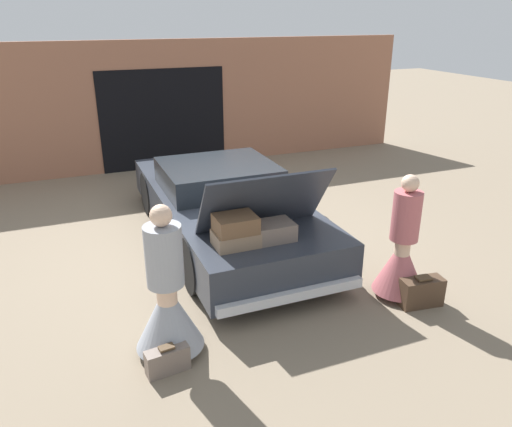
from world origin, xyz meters
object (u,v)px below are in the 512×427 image
object	(u,v)px
person_left	(168,303)
person_right	(402,255)
car	(224,206)
suitcase_beside_left_person	(167,360)
suitcase_beside_right_person	(421,292)

from	to	relation	value
person_left	person_right	world-z (taller)	person_left
car	person_right	size ratio (longest dim) A/B	3.05
car	person_left	size ratio (longest dim) A/B	2.94
suitcase_beside_left_person	person_right	bearing A→B (deg)	6.71
car	suitcase_beside_left_person	bearing A→B (deg)	-118.90
person_left	suitcase_beside_right_person	bearing A→B (deg)	98.96
person_left	suitcase_beside_right_person	world-z (taller)	person_left
person_left	suitcase_beside_left_person	size ratio (longest dim) A/B	3.69
person_right	person_left	bearing A→B (deg)	104.63
person_left	person_right	size ratio (longest dim) A/B	1.04
car	suitcase_beside_left_person	world-z (taller)	car
suitcase_beside_left_person	suitcase_beside_right_person	bearing A→B (deg)	0.88
person_right	suitcase_beside_left_person	xyz separation A→B (m)	(-3.01, -0.35, -0.43)
car	person_left	world-z (taller)	person_left
person_right	suitcase_beside_left_person	world-z (taller)	person_right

